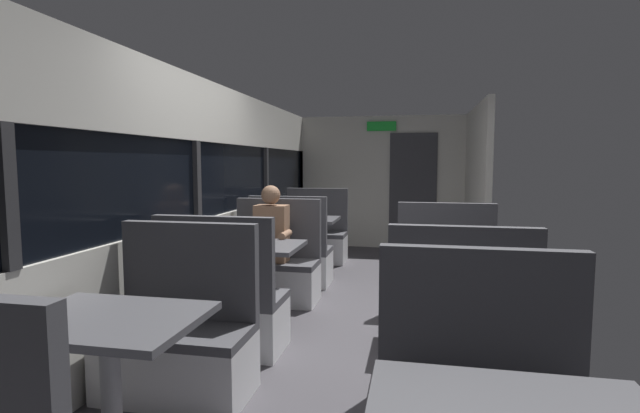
{
  "coord_description": "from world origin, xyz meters",
  "views": [
    {
      "loc": [
        0.58,
        -4.1,
        1.5
      ],
      "look_at": [
        -0.55,
        1.48,
        0.96
      ],
      "focal_mm": 26.42,
      "sensor_mm": 36.0,
      "label": 1
    }
  ],
  "objects": [
    {
      "name": "ground_plane",
      "position": [
        0.0,
        0.0,
        -0.01
      ],
      "size": [
        3.3,
        9.2,
        0.02
      ],
      "primitive_type": "cube",
      "color": "#423F44"
    },
    {
      "name": "carriage_window_panel_left",
      "position": [
        -1.45,
        0.0,
        1.11
      ],
      "size": [
        0.09,
        8.48,
        2.3
      ],
      "color": "beige",
      "rests_on": "ground_plane"
    },
    {
      "name": "carriage_end_bulkhead",
      "position": [
        0.06,
        4.19,
        1.14
      ],
      "size": [
        2.9,
        0.11,
        2.3
      ],
      "color": "beige",
      "rests_on": "ground_plane"
    },
    {
      "name": "carriage_aisle_panel_right",
      "position": [
        1.45,
        3.0,
        1.15
      ],
      "size": [
        0.08,
        2.4,
        2.3
      ],
      "primitive_type": "cube",
      "color": "beige",
      "rests_on": "ground_plane"
    },
    {
      "name": "dining_table_near_window",
      "position": [
        -0.89,
        -2.09,
        0.64
      ],
      "size": [
        0.9,
        0.7,
        0.74
      ],
      "color": "#9E9EA3",
      "rests_on": "ground_plane"
    },
    {
      "name": "bench_near_window_facing_entry",
      "position": [
        -0.89,
        -1.39,
        0.33
      ],
      "size": [
        0.95,
        0.5,
        1.1
      ],
      "color": "silver",
      "rests_on": "ground_plane"
    },
    {
      "name": "dining_table_mid_window",
      "position": [
        -0.89,
        0.02,
        0.64
      ],
      "size": [
        0.9,
        0.7,
        0.74
      ],
      "color": "#9E9EA3",
      "rests_on": "ground_plane"
    },
    {
      "name": "bench_mid_window_facing_end",
      "position": [
        -0.89,
        -0.68,
        0.33
      ],
      "size": [
        0.95,
        0.5,
        1.1
      ],
      "color": "silver",
      "rests_on": "ground_plane"
    },
    {
      "name": "bench_mid_window_facing_entry",
      "position": [
        -0.89,
        0.72,
        0.33
      ],
      "size": [
        0.95,
        0.5,
        1.1
      ],
      "color": "silver",
      "rests_on": "ground_plane"
    },
    {
      "name": "dining_table_far_window",
      "position": [
        -0.89,
        2.13,
        0.64
      ],
      "size": [
        0.9,
        0.7,
        0.74
      ],
      "color": "#9E9EA3",
      "rests_on": "ground_plane"
    },
    {
      "name": "bench_far_window_facing_end",
      "position": [
        -0.89,
        1.43,
        0.33
      ],
      "size": [
        0.95,
        0.5,
        1.1
      ],
      "color": "silver",
      "rests_on": "ground_plane"
    },
    {
      "name": "bench_far_window_facing_entry",
      "position": [
        -0.89,
        2.83,
        0.33
      ],
      "size": [
        0.95,
        0.5,
        1.1
      ],
      "color": "silver",
      "rests_on": "ground_plane"
    },
    {
      "name": "dining_table_rear_aisle",
      "position": [
        0.89,
        -0.18,
        0.64
      ],
      "size": [
        0.9,
        0.7,
        0.74
      ],
      "color": "#9E9EA3",
      "rests_on": "ground_plane"
    },
    {
      "name": "bench_rear_aisle_facing_end",
      "position": [
        0.89,
        -0.88,
        0.33
      ],
      "size": [
        0.95,
        0.5,
        1.1
      ],
      "color": "silver",
      "rests_on": "ground_plane"
    },
    {
      "name": "bench_rear_aisle_facing_entry",
      "position": [
        0.89,
        0.52,
        0.33
      ],
      "size": [
        0.95,
        0.5,
        1.1
      ],
      "color": "silver",
      "rests_on": "ground_plane"
    },
    {
      "name": "seated_passenger",
      "position": [
        -0.89,
        0.65,
        0.54
      ],
      "size": [
        0.47,
        0.55,
        1.26
      ],
      "color": "#26262D",
      "rests_on": "ground_plane"
    }
  ]
}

